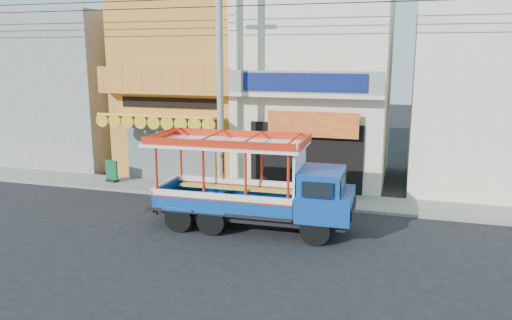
{
  "coord_description": "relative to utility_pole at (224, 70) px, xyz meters",
  "views": [
    {
      "loc": [
        5.78,
        -14.47,
        5.57
      ],
      "look_at": [
        0.65,
        2.5,
        1.82
      ],
      "focal_mm": 35.0,
      "sensor_mm": 36.0,
      "label": 1
    }
  ],
  "objects": [
    {
      "name": "shophouse_right",
      "position": [
        2.85,
        4.66,
        -0.93
      ],
      "size": [
        6.0,
        6.75,
        8.24
      ],
      "color": "beige",
      "rests_on": "ground"
    },
    {
      "name": "sidewalk",
      "position": [
        0.85,
        0.7,
        -4.97
      ],
      "size": [
        30.0,
        2.0,
        0.12
      ],
      "primitive_type": "cube",
      "color": "slate",
      "rests_on": "ground"
    },
    {
      "name": "filler_building_right",
      "position": [
        9.85,
        4.7,
        -1.23
      ],
      "size": [
        6.0,
        6.0,
        7.6
      ],
      "primitive_type": "cube",
      "color": "beige",
      "rests_on": "ground"
    },
    {
      "name": "filler_building_left",
      "position": [
        -10.15,
        4.7,
        -1.23
      ],
      "size": [
        6.0,
        6.0,
        7.6
      ],
      "primitive_type": "cube",
      "color": "gray",
      "rests_on": "ground"
    },
    {
      "name": "potted_plant_c",
      "position": [
        4.42,
        0.91,
        -4.36
      ],
      "size": [
        0.65,
        0.65,
        1.1
      ],
      "primitive_type": "imported",
      "rotation": [
        0.0,
        0.0,
        4.66
      ],
      "color": "#195117",
      "rests_on": "sidewalk"
    },
    {
      "name": "ground",
      "position": [
        0.85,
        -3.3,
        -5.03
      ],
      "size": [
        90.0,
        90.0,
        0.0
      ],
      "primitive_type": "plane",
      "color": "black",
      "rests_on": "ground"
    },
    {
      "name": "potted_plant_b",
      "position": [
        4.21,
        0.97,
        -4.43
      ],
      "size": [
        0.67,
        0.62,
        0.97
      ],
      "primitive_type": "imported",
      "rotation": [
        0.0,
        0.0,
        2.68
      ],
      "color": "#195117",
      "rests_on": "sidewalk"
    },
    {
      "name": "potted_plant_a",
      "position": [
        3.9,
        0.77,
        -4.47
      ],
      "size": [
        1.06,
        1.03,
        0.89
      ],
      "primitive_type": "imported",
      "rotation": [
        0.0,
        0.0,
        0.59
      ],
      "color": "#195117",
      "rests_on": "sidewalk"
    },
    {
      "name": "green_sign",
      "position": [
        -5.55,
        0.71,
        -4.51
      ],
      "size": [
        0.63,
        0.39,
        0.96
      ],
      "color": "black",
      "rests_on": "sidewalk"
    },
    {
      "name": "utility_pole",
      "position": [
        0.0,
        0.0,
        0.0
      ],
      "size": [
        28.0,
        0.26,
        9.0
      ],
      "color": "gray",
      "rests_on": "ground"
    },
    {
      "name": "shophouse_left",
      "position": [
        -3.15,
        4.66,
        -0.92
      ],
      "size": [
        6.0,
        7.5,
        8.24
      ],
      "color": "orange",
      "rests_on": "ground"
    },
    {
      "name": "party_pilaster",
      "position": [
        -0.15,
        1.55,
        -1.03
      ],
      "size": [
        0.35,
        0.3,
        8.0
      ],
      "primitive_type": "cube",
      "color": "beige",
      "rests_on": "ground"
    },
    {
      "name": "songthaew_truck",
      "position": [
        2.48,
        -2.97,
        -3.55
      ],
      "size": [
        6.63,
        2.37,
        3.07
      ],
      "color": "black",
      "rests_on": "ground"
    }
  ]
}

